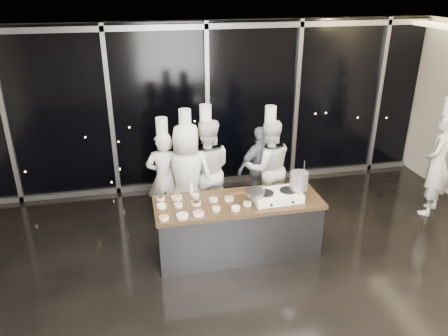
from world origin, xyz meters
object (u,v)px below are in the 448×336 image
object	(u,v)px
demo_counter	(238,227)
chef_far_left	(165,178)
guest	(261,168)
chef_side	(438,163)
stock_pot	(299,181)
chef_center	(206,170)
chef_left	(187,177)
frying_pan	(254,192)
chef_right	(268,167)
stove	(277,196)

from	to	relation	value
demo_counter	chef_far_left	bearing A→B (deg)	130.39
demo_counter	guest	world-z (taller)	guest
chef_side	guest	bearing A→B (deg)	-56.17
stock_pot	chef_center	size ratio (longest dim) A/B	0.13
demo_counter	chef_left	bearing A→B (deg)	123.37
stock_pot	chef_center	distance (m)	1.71
frying_pan	stock_pot	distance (m)	0.69
chef_side	stock_pot	bearing A→B (deg)	-27.94
frying_pan	chef_far_left	distance (m)	1.73
chef_far_left	chef_side	size ratio (longest dim) A/B	0.89
guest	chef_side	distance (m)	3.05
guest	chef_right	world-z (taller)	chef_right
chef_far_left	guest	distance (m)	1.74
demo_counter	frying_pan	world-z (taller)	frying_pan
chef_center	chef_right	size ratio (longest dim) A/B	1.04
chef_center	chef_side	distance (m)	4.00
stove	chef_right	world-z (taller)	chef_right
chef_left	chef_right	bearing A→B (deg)	-152.21
frying_pan	chef_center	distance (m)	1.34
frying_pan	chef_far_left	size ratio (longest dim) A/B	0.28
frying_pan	guest	size ratio (longest dim) A/B	0.34
chef_left	chef_right	world-z (taller)	chef_left
guest	chef_right	bearing A→B (deg)	92.23
frying_pan	chef_side	distance (m)	3.52
chef_left	chef_right	size ratio (longest dim) A/B	1.04
stock_pot	chef_right	bearing A→B (deg)	93.44
chef_center	frying_pan	bearing A→B (deg)	116.35
demo_counter	stock_pot	bearing A→B (deg)	-5.26
frying_pan	chef_left	xyz separation A→B (m)	(-0.84, 1.05, -0.14)
stove	guest	distance (m)	1.47
stove	chef_left	xyz separation A→B (m)	(-1.18, 1.03, -0.04)
chef_right	chef_side	world-z (taller)	chef_side
frying_pan	chef_right	bearing A→B (deg)	61.06
stock_pot	chef_far_left	world-z (taller)	chef_far_left
stove	chef_far_left	distance (m)	1.97
chef_far_left	stove	bearing A→B (deg)	150.75
stock_pot	chef_center	xyz separation A→B (m)	(-1.16, 1.22, -0.25)
guest	stock_pot	bearing A→B (deg)	81.39
chef_left	chef_center	distance (m)	0.41
chef_far_left	frying_pan	bearing A→B (deg)	143.18
frying_pan	guest	world-z (taller)	guest
frying_pan	chef_side	xyz separation A→B (m)	(3.46, 0.60, -0.11)
demo_counter	chef_side	world-z (taller)	chef_side
frying_pan	chef_center	world-z (taller)	chef_center
stove	chef_center	bearing A→B (deg)	121.24
demo_counter	stove	size ratio (longest dim) A/B	3.37
chef_far_left	stock_pot	bearing A→B (deg)	156.19
stock_pot	demo_counter	bearing A→B (deg)	174.74
stock_pot	frying_pan	bearing A→B (deg)	-178.74
chef_left	chef_right	xyz separation A→B (m)	(1.44, 0.19, -0.04)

